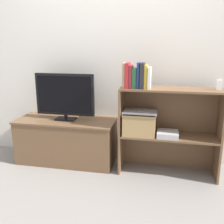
{
  "coord_description": "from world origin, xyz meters",
  "views": [
    {
      "loc": [
        0.53,
        -2.41,
        1.32
      ],
      "look_at": [
        0.0,
        0.16,
        0.63
      ],
      "focal_mm": 42.0,
      "sensor_mm": 36.0,
      "label": 1
    }
  ],
  "objects": [
    {
      "name": "book_mustard",
      "position": [
        0.35,
        0.1,
        1.01
      ],
      "size": [
        0.03,
        0.14,
        0.22
      ],
      "color": "gold",
      "rests_on": "bookshelf_upper_tier"
    },
    {
      "name": "baby_monitor",
      "position": [
        1.02,
        0.16,
        0.95
      ],
      "size": [
        0.05,
        0.04,
        0.12
      ],
      "color": "white",
      "rests_on": "bookshelf_upper_tier"
    },
    {
      "name": "bookshelf_lower_tier",
      "position": [
        0.59,
        0.23,
        0.27
      ],
      "size": [
        0.99,
        0.33,
        0.42
      ],
      "color": "brown",
      "rests_on": "ground_plane"
    },
    {
      "name": "book_forest",
      "position": [
        0.24,
        0.1,
        1.0
      ],
      "size": [
        0.04,
        0.13,
        0.19
      ],
      "color": "#286638",
      "rests_on": "bookshelf_upper_tier"
    },
    {
      "name": "bookshelf_upper_tier",
      "position": [
        0.59,
        0.23,
        0.72
      ],
      "size": [
        0.99,
        0.33,
        0.48
      ],
      "color": "brown",
      "rests_on": "bookshelf_lower_tier"
    },
    {
      "name": "tv_stand",
      "position": [
        -0.54,
        0.23,
        0.25
      ],
      "size": [
        1.11,
        0.48,
        0.5
      ],
      "color": "brown",
      "rests_on": "ground_plane"
    },
    {
      "name": "magazine_stack",
      "position": [
        0.58,
        0.11,
        0.44
      ],
      "size": [
        0.21,
        0.2,
        0.05
      ],
      "color": "#B2B2B7",
      "rests_on": "bookshelf_lower_tier"
    },
    {
      "name": "storage_basket_left",
      "position": [
        0.29,
        0.15,
        0.54
      ],
      "size": [
        0.33,
        0.3,
        0.22
      ],
      "color": "tan",
      "rests_on": "bookshelf_lower_tier"
    },
    {
      "name": "book_navy",
      "position": [
        0.27,
        0.1,
        1.02
      ],
      "size": [
        0.02,
        0.14,
        0.25
      ],
      "color": "navy",
      "rests_on": "bookshelf_upper_tier"
    },
    {
      "name": "book_charcoal",
      "position": [
        0.31,
        0.1,
        1.02
      ],
      "size": [
        0.04,
        0.15,
        0.24
      ],
      "color": "#232328",
      "rests_on": "bookshelf_upper_tier"
    },
    {
      "name": "book_maroon",
      "position": [
        0.2,
        0.1,
        1.01
      ],
      "size": [
        0.03,
        0.15,
        0.22
      ],
      "color": "maroon",
      "rests_on": "bookshelf_upper_tier"
    },
    {
      "name": "tv",
      "position": [
        -0.54,
        0.23,
        0.77
      ],
      "size": [
        0.66,
        0.14,
        0.51
      ],
      "color": "black",
      "rests_on": "tv_stand"
    },
    {
      "name": "book_tan",
      "position": [
        0.14,
        0.1,
        1.02
      ],
      "size": [
        0.02,
        0.13,
        0.24
      ],
      "color": "tan",
      "rests_on": "bookshelf_upper_tier"
    },
    {
      "name": "ground_plane",
      "position": [
        0.0,
        0.0,
        0.0
      ],
      "size": [
        16.0,
        16.0,
        0.0
      ],
      "primitive_type": "plane",
      "color": "gray"
    },
    {
      "name": "laptop",
      "position": [
        0.29,
        0.15,
        0.65
      ],
      "size": [
        0.34,
        0.21,
        0.02
      ],
      "color": "#BCBCC1",
      "rests_on": "storage_basket_left"
    },
    {
      "name": "wall_back",
      "position": [
        0.0,
        0.49,
        1.2
      ],
      "size": [
        10.0,
        0.05,
        2.4
      ],
      "color": "silver",
      "rests_on": "ground_plane"
    },
    {
      "name": "book_ivory",
      "position": [
        0.38,
        0.1,
        1.0
      ],
      "size": [
        0.03,
        0.15,
        0.2
      ],
      "color": "silver",
      "rests_on": "bookshelf_upper_tier"
    },
    {
      "name": "book_crimson",
      "position": [
        0.17,
        0.1,
        1.02
      ],
      "size": [
        0.03,
        0.15,
        0.24
      ],
      "color": "#B22328",
      "rests_on": "bookshelf_upper_tier"
    }
  ]
}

